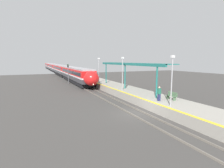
# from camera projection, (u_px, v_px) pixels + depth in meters

# --- Properties ---
(ground_plane) EXTENTS (120.00, 120.00, 0.00)m
(ground_plane) POSITION_uv_depth(u_px,v_px,m) (136.00, 113.00, 17.99)
(ground_plane) COLOR #423F3D
(rail_left) EXTENTS (0.08, 90.00, 0.15)m
(rail_left) POSITION_uv_depth(u_px,v_px,m) (130.00, 114.00, 17.68)
(rail_left) COLOR slate
(rail_left) RESTS_ON ground_plane
(rail_right) EXTENTS (0.08, 90.00, 0.15)m
(rail_right) POSITION_uv_depth(u_px,v_px,m) (142.00, 112.00, 18.27)
(rail_right) COLOR slate
(rail_right) RESTS_ON ground_plane
(train) EXTENTS (2.89, 96.88, 3.74)m
(train) POSITION_uv_depth(u_px,v_px,m) (57.00, 68.00, 73.48)
(train) COLOR black
(train) RESTS_ON ground_plane
(platform_right) EXTENTS (4.38, 64.00, 1.01)m
(platform_right) POSITION_uv_depth(u_px,v_px,m) (166.00, 105.00, 19.53)
(platform_right) COLOR #9E998E
(platform_right) RESTS_ON ground_plane
(platform_bench) EXTENTS (0.44, 1.40, 0.89)m
(platform_bench) POSITION_uv_depth(u_px,v_px,m) (172.00, 96.00, 19.73)
(platform_bench) COLOR #4C6B4C
(platform_bench) RESTS_ON platform_right
(person_waiting) EXTENTS (0.36, 0.22, 1.60)m
(person_waiting) POSITION_uv_depth(u_px,v_px,m) (159.00, 94.00, 19.05)
(person_waiting) COLOR navy
(person_waiting) RESTS_ON platform_right
(railway_signal) EXTENTS (0.28, 0.28, 4.54)m
(railway_signal) POSITION_uv_depth(u_px,v_px,m) (68.00, 72.00, 40.35)
(railway_signal) COLOR #59595E
(railway_signal) RESTS_ON ground_plane
(lamppost_near) EXTENTS (0.36, 0.20, 4.90)m
(lamppost_near) POSITION_uv_depth(u_px,v_px,m) (172.00, 77.00, 16.71)
(lamppost_near) COLOR #9E9EA3
(lamppost_near) RESTS_ON platform_right
(lamppost_mid) EXTENTS (0.36, 0.20, 4.90)m
(lamppost_mid) POSITION_uv_depth(u_px,v_px,m) (122.00, 71.00, 25.78)
(lamppost_mid) COLOR #9E9EA3
(lamppost_mid) RESTS_ON platform_right
(lamppost_far) EXTENTS (0.36, 0.20, 4.90)m
(lamppost_far) POSITION_uv_depth(u_px,v_px,m) (99.00, 68.00, 34.86)
(lamppost_far) COLOR #9E9EA3
(lamppost_far) RESTS_ON platform_right
(station_canopy) EXTENTS (2.02, 18.43, 4.04)m
(station_canopy) POSITION_uv_depth(u_px,v_px,m) (128.00, 65.00, 27.39)
(station_canopy) COLOR #1E6B66
(station_canopy) RESTS_ON platform_right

